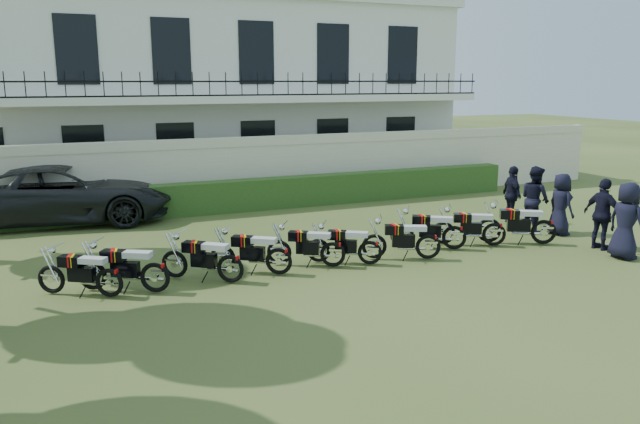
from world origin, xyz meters
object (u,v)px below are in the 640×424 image
Objects in this scene: motorcycle_2 at (230,262)px; motorcycle_7 at (455,232)px; suv at (64,194)px; officer_5 at (512,195)px; motorcycle_4 at (333,248)px; officer_0 at (626,221)px; motorcycle_6 at (428,241)px; motorcycle_8 at (494,229)px; motorcycle_1 at (155,270)px; motorcycle_3 at (279,255)px; motorcycle_9 at (544,226)px; motorcycle_5 at (370,247)px; officer_3 at (561,204)px; officer_2 at (603,214)px; motorcycle_0 at (109,276)px; officer_4 at (535,199)px.

motorcycle_2 is 0.94× the size of motorcycle_7.
suv is 13.21m from officer_5.
motorcycle_7 reaches higher than motorcycle_4.
officer_0 is at bearing -63.14° from motorcycle_2.
motorcycle_4 is 7.03m from officer_5.
motorcycle_8 reaches higher than motorcycle_6.
motorcycle_7 is (7.32, 0.38, -0.01)m from motorcycle_1.
officer_0 is at bearing -86.23° from motorcycle_6.
motorcycle_3 is at bearing 118.31° from officer_5.
motorcycle_7 is 2.44m from motorcycle_9.
motorcycle_5 is 6.15m from officer_3.
officer_0 is at bearing 161.98° from officer_2.
officer_3 reaches higher than motorcycle_9.
motorcycle_9 reaches higher than motorcycle_5.
motorcycle_8 is at bearing 39.46° from officer_0.
motorcycle_8 is at bearing -54.69° from motorcycle_3.
suv reaches higher than motorcycle_1.
motorcycle_0 is 7.46m from suv.
motorcycle_7 is at bearing -54.96° from motorcycle_0.
motorcycle_6 is 1.01× the size of officer_5.
motorcycle_0 is 3.49m from motorcycle_3.
officer_4 is (11.38, 1.12, 0.47)m from motorcycle_0.
motorcycle_0 is 0.87× the size of officer_2.
motorcycle_5 is (0.86, -0.16, -0.02)m from motorcycle_4.
motorcycle_1 is 1.53m from motorcycle_2.
motorcycle_2 is 4.73m from motorcycle_6.
motorcycle_0 is at bearing 74.38° from officer_0.
motorcycle_9 reaches higher than motorcycle_4.
motorcycle_4 is at bearing -53.17° from motorcycle_3.
officer_2 reaches higher than motorcycle_7.
motorcycle_5 is 0.93× the size of motorcycle_7.
motorcycle_5 is 2.55m from motorcycle_7.
motorcycle_6 is at bearing 109.77° from officer_4.
suv is (-7.75, 7.59, 0.39)m from motorcycle_6.
motorcycle_6 is at bearing -61.13° from motorcycle_1.
motorcycle_4 is 6.68m from officer_4.
officer_2 is at bearing -57.91° from motorcycle_2.
motorcycle_9 is 1.42m from officer_3.
motorcycle_5 is (2.16, -0.10, -0.03)m from motorcycle_3.
officer_0 is 2.43m from officer_3.
suv reaches higher than officer_5.
motorcycle_2 is (1.53, 0.01, -0.01)m from motorcycle_1.
motorcycle_1 reaches higher than motorcycle_3.
officer_3 is at bearing -54.49° from motorcycle_0.
officer_0 is (10.58, -1.80, 0.43)m from motorcycle_1.
suv reaches higher than motorcycle_0.
motorcycle_6 is 10.86m from suv.
motorcycle_7 is at bearing 49.98° from officer_0.
motorcycle_7 is at bearing 107.20° from officer_4.
suv is at bearing 84.18° from motorcycle_8.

